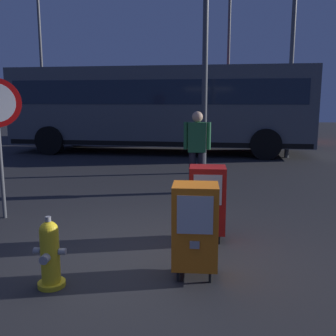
% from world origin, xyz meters
% --- Properties ---
extents(ground_plane, '(60.00, 60.00, 0.00)m').
position_xyz_m(ground_plane, '(0.00, 0.00, 0.00)').
color(ground_plane, '#262628').
extents(fire_hydrant, '(0.33, 0.32, 0.75)m').
position_xyz_m(fire_hydrant, '(-0.73, -0.80, 0.35)').
color(fire_hydrant, yellow).
rests_on(fire_hydrant, ground_plane).
extents(newspaper_box_primary, '(0.48, 0.42, 1.02)m').
position_xyz_m(newspaper_box_primary, '(0.73, -0.44, 0.57)').
color(newspaper_box_primary, black).
rests_on(newspaper_box_primary, ground_plane).
extents(newspaper_box_secondary, '(0.48, 0.42, 1.02)m').
position_xyz_m(newspaper_box_secondary, '(0.87, 0.68, 0.57)').
color(newspaper_box_secondary, black).
rests_on(newspaper_box_secondary, ground_plane).
extents(pedestrian, '(0.55, 0.22, 1.67)m').
position_xyz_m(pedestrian, '(0.70, 3.40, 0.95)').
color(pedestrian, black).
rests_on(pedestrian, ground_plane).
extents(bus_near, '(10.65, 3.36, 3.00)m').
position_xyz_m(bus_near, '(-0.72, 9.57, 1.71)').
color(bus_near, '#4C5156').
rests_on(bus_near, ground_plane).
extents(bus_far, '(10.71, 3.66, 3.00)m').
position_xyz_m(bus_far, '(0.36, 14.55, 1.71)').
color(bus_far, red).
rests_on(bus_far, ground_plane).
extents(street_light_near_left, '(0.32, 0.32, 8.66)m').
position_xyz_m(street_light_near_left, '(3.64, 8.60, 4.91)').
color(street_light_near_left, '#4C4F54').
rests_on(street_light_near_left, ground_plane).
extents(street_light_near_right, '(0.32, 0.32, 6.94)m').
position_xyz_m(street_light_near_right, '(-7.08, 14.51, 4.03)').
color(street_light_near_right, '#4C4F54').
rests_on(street_light_near_right, ground_plane).
extents(street_light_far_left, '(0.32, 0.32, 7.14)m').
position_xyz_m(street_light_far_left, '(2.07, 15.05, 4.13)').
color(street_light_far_left, '#4C4F54').
rests_on(street_light_far_left, ground_plane).
extents(street_light_far_right, '(0.32, 0.32, 6.97)m').
position_xyz_m(street_light_far_right, '(0.86, 5.59, 4.04)').
color(street_light_far_right, '#4C4F54').
rests_on(street_light_far_right, ground_plane).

